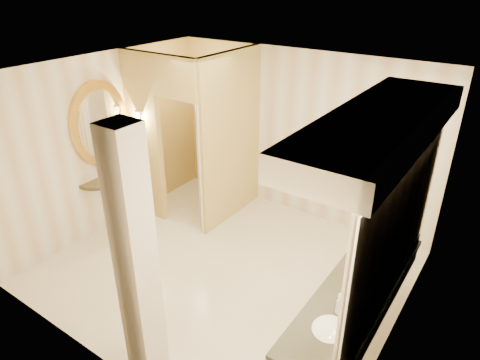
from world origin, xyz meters
name	(u,v)px	position (x,y,z in m)	size (l,w,h in m)	color
floor	(226,268)	(0.00, 0.00, 0.00)	(4.50, 4.50, 0.00)	#EFE3CE
ceiling	(222,73)	(0.00, 0.00, 2.70)	(4.50, 4.50, 0.00)	white
wall_back	(299,136)	(0.00, 2.00, 1.35)	(4.50, 0.02, 2.70)	#EEE5CE
wall_front	(93,262)	(0.00, -2.00, 1.35)	(4.50, 0.02, 2.70)	#EEE5CE
wall_left	(106,144)	(-2.25, 0.00, 1.35)	(0.02, 4.00, 2.70)	#EEE5CE
wall_right	(407,240)	(2.25, 0.00, 1.35)	(0.02, 4.00, 2.70)	#EEE5CE
toilet_closet	(203,138)	(-1.14, 0.96, 1.39)	(1.50, 1.55, 2.70)	tan
wall_sconce	(139,116)	(-1.93, 0.43, 1.73)	(0.14, 0.14, 0.42)	#B48E39
vanity	(370,225)	(1.98, -0.40, 1.63)	(0.75, 2.62, 2.09)	beige
console_shelf	(103,147)	(-2.21, -0.09, 1.34)	(0.99, 0.99, 1.95)	black
pillar	(136,264)	(0.35, -1.80, 1.35)	(0.29, 0.29, 2.70)	beige
tissue_box	(117,174)	(-2.00, -0.07, 0.94)	(0.12, 0.12, 0.12)	black
toilet	(232,182)	(-1.10, 1.69, 0.34)	(0.38, 0.67, 0.68)	white
soap_bottle_a	(360,281)	(1.95, -0.37, 0.95)	(0.07, 0.07, 0.15)	beige
soap_bottle_b	(342,295)	(1.89, -0.65, 0.93)	(0.09, 0.09, 0.11)	silver
soap_bottle_c	(340,305)	(1.94, -0.83, 0.98)	(0.08, 0.08, 0.20)	#C6B28C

